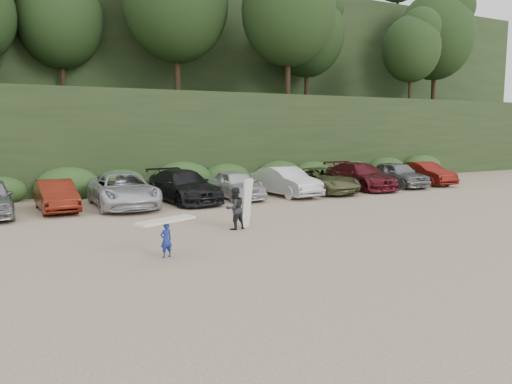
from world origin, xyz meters
TOP-DOWN VIEW (x-y plane):
  - ground at (0.00, 0.00)m, footprint 120.00×120.00m
  - hillside_backdrop at (-0.26, 35.93)m, footprint 90.00×41.50m
  - parked_cars at (-1.24, 10.05)m, footprint 39.19×6.34m
  - child_surfer at (-4.40, -0.06)m, footprint 1.95×1.19m
  - adult_surfer at (-0.84, 2.65)m, footprint 1.28×0.73m

SIDE VIEW (x-z plane):
  - ground at x=0.00m, z-range 0.00..0.00m
  - child_surfer at x=-4.40m, z-range 0.20..1.34m
  - parked_cars at x=-1.24m, z-range -0.04..1.59m
  - adult_surfer at x=-0.84m, z-range -0.13..1.74m
  - hillside_backdrop at x=-0.26m, z-range -2.78..25.22m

